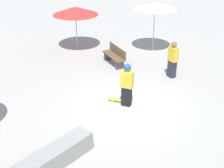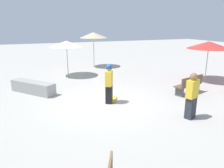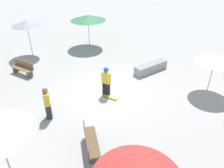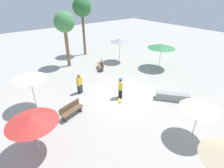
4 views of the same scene
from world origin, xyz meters
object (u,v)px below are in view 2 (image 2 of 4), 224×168
object	(u,v)px
concrete_ledge	(33,87)
bystander_watching	(192,96)
shade_umbrella_tan	(93,35)
shade_umbrella_red	(209,45)
skater_main	(109,82)
shade_umbrella_cream	(67,44)
skateboard	(114,99)
bench_far	(189,85)

from	to	relation	value
concrete_ledge	bystander_watching	size ratio (longest dim) A/B	1.36
concrete_ledge	shade_umbrella_tan	world-z (taller)	shade_umbrella_tan
shade_umbrella_red	bystander_watching	distance (m)	5.82
skater_main	shade_umbrella_cream	distance (m)	5.54
concrete_ledge	shade_umbrella_cream	size ratio (longest dim) A/B	1.01
skateboard	shade_umbrella_red	world-z (taller)	shade_umbrella_red
shade_umbrella_cream	bench_far	bearing A→B (deg)	128.18
concrete_ledge	bench_far	distance (m)	7.19
concrete_ledge	shade_umbrella_tan	distance (m)	7.13
concrete_ledge	skater_main	bearing A→B (deg)	137.67
skateboard	bench_far	world-z (taller)	bench_far
skater_main	shade_umbrella_red	world-z (taller)	shade_umbrella_red
skateboard	shade_umbrella_tan	bearing A→B (deg)	17.02
skateboard	concrete_ledge	world-z (taller)	concrete_ledge
skateboard	shade_umbrella_red	distance (m)	6.43
shade_umbrella_red	bench_far	bearing A→B (deg)	32.27
concrete_ledge	shade_umbrella_tan	xyz separation A→B (m)	(-4.54, -5.10, 2.05)
skater_main	bystander_watching	bearing A→B (deg)	-108.06
concrete_ledge	shade_umbrella_cream	xyz separation A→B (m)	(-2.17, -2.84, 1.69)
skater_main	shade_umbrella_cream	size ratio (longest dim) A/B	0.75
skateboard	shade_umbrella_tan	xyz separation A→B (m)	(-1.45, -7.44, 2.27)
skater_main	shade_umbrella_tan	xyz separation A→B (m)	(-1.74, -7.65, 1.45)
shade_umbrella_cream	bystander_watching	size ratio (longest dim) A/B	1.35
skater_main	bystander_watching	xyz separation A→B (m)	(-2.03, 2.42, -0.08)
skateboard	bystander_watching	bearing A→B (deg)	-118.51
bystander_watching	bench_far	bearing A→B (deg)	-149.36
shade_umbrella_cream	shade_umbrella_red	bearing A→B (deg)	149.63
bench_far	shade_umbrella_red	xyz separation A→B (m)	(-2.50, -1.58, 1.58)
skateboard	shade_umbrella_red	bearing A→B (deg)	-51.50
shade_umbrella_tan	bystander_watching	size ratio (longest dim) A/B	1.60
concrete_ledge	shade_umbrella_tan	bearing A→B (deg)	-131.71
skateboard	bystander_watching	size ratio (longest dim) A/B	0.50
concrete_ledge	shade_umbrella_red	bearing A→B (deg)	172.31
concrete_ledge	shade_umbrella_red	size ratio (longest dim) A/B	0.93
skater_main	shade_umbrella_tan	world-z (taller)	shade_umbrella_tan
skateboard	skater_main	bearing A→B (deg)	153.78
bystander_watching	skater_main	bearing A→B (deg)	-69.71
skateboard	bench_far	bearing A→B (deg)	-69.56
concrete_ledge	bench_far	world-z (taller)	bench_far
concrete_ledge	bench_far	xyz separation A→B (m)	(-6.61, 2.81, 0.15)
bench_far	shade_umbrella_cream	world-z (taller)	shade_umbrella_cream
skater_main	skateboard	size ratio (longest dim) A/B	2.01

